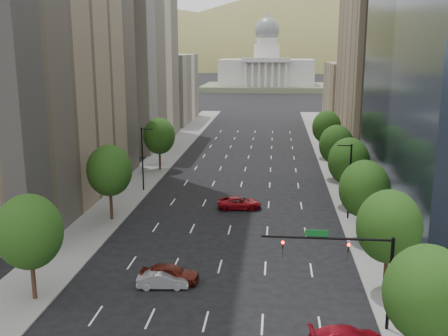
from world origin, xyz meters
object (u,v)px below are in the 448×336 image
(car_red_far, at_px, (239,203))
(traffic_signal, at_px, (355,261))
(capitol, at_px, (266,72))
(car_maroon, at_px, (170,274))
(car_silver, at_px, (163,280))

(car_red_far, bearing_deg, traffic_signal, -166.49)
(traffic_signal, distance_m, capitol, 219.99)
(capitol, bearing_deg, car_maroon, -91.05)
(capitol, height_order, car_red_far, capitol)
(traffic_signal, distance_m, car_silver, 16.33)
(capitol, relative_size, car_silver, 13.93)
(capitol, distance_m, car_silver, 214.71)
(car_maroon, height_order, car_silver, car_maroon)
(capitol, xyz_separation_m, car_red_far, (0.55, -191.77, -7.82))
(traffic_signal, bearing_deg, capitol, 92.74)
(car_maroon, bearing_deg, car_red_far, -14.59)
(car_maroon, distance_m, car_silver, 0.97)
(traffic_signal, height_order, car_maroon, traffic_signal)
(traffic_signal, xyz_separation_m, car_silver, (-14.83, 5.19, -4.46))
(traffic_signal, bearing_deg, car_red_far, 109.66)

